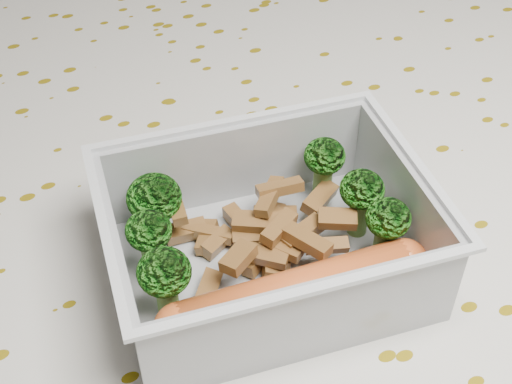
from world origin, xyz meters
name	(u,v)px	position (x,y,z in m)	size (l,w,h in m)	color
dining_table	(255,303)	(0.00, 0.00, 0.67)	(1.40, 0.90, 0.75)	brown
tablecloth	(255,254)	(0.00, 0.00, 0.72)	(1.46, 0.96, 0.19)	silver
lunch_container	(268,246)	(-0.02, -0.05, 0.78)	(0.19, 0.16, 0.06)	#B9BCC2
broccoli_florets	(245,215)	(-0.02, -0.03, 0.79)	(0.15, 0.10, 0.04)	#608C3F
meat_pile	(263,234)	(-0.01, -0.03, 0.77)	(0.11, 0.08, 0.03)	brown
sausage	(296,294)	(-0.02, -0.08, 0.78)	(0.15, 0.04, 0.03)	#CE5724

